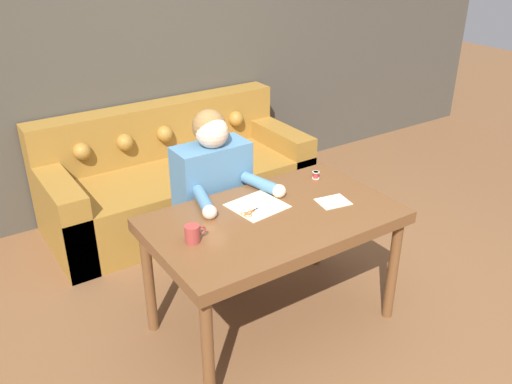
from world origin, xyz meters
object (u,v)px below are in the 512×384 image
mug (193,234)px  scissors (252,212)px  couch (176,180)px  person (214,201)px  dining_table (274,227)px  thread_spool (316,175)px

mug → scissors: bearing=12.8°
couch → mug: bearing=-112.3°
person → mug: 0.70m
mug → person: bearing=52.1°
dining_table → scissors: bearing=129.4°
dining_table → thread_spool: bearing=26.1°
dining_table → thread_spool: thread_spool is taller
scissors → mug: 0.42m
mug → couch: bearing=67.7°
thread_spool → dining_table: bearing=-153.9°
mug → thread_spool: bearing=13.6°
person → scissors: bearing=-90.8°
couch → scissors: bearing=-98.3°
person → mug: (-0.42, -0.54, 0.17)m
scissors → thread_spool: size_ratio=4.95×
scissors → thread_spool: (0.56, 0.14, 0.02)m
dining_table → thread_spool: size_ratio=30.07×
scissors → thread_spool: thread_spool is taller
mug → thread_spool: size_ratio=2.51×
dining_table → scissors: 0.15m
couch → scissors: couch is taller
person → scissors: 0.46m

